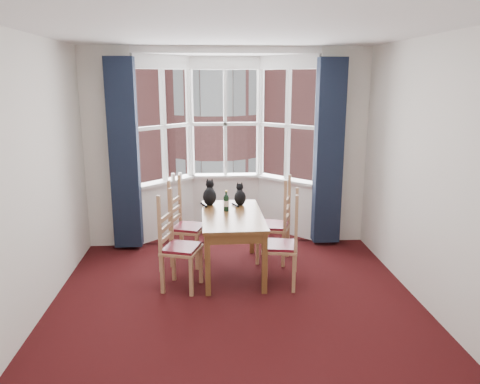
{
  "coord_description": "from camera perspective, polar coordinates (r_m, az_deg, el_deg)",
  "views": [
    {
      "loc": [
        -0.28,
        -4.35,
        2.37
      ],
      "look_at": [
        0.1,
        1.05,
        1.05
      ],
      "focal_mm": 35.0,
      "sensor_mm": 36.0,
      "label": 1
    }
  ],
  "objects": [
    {
      "name": "wall_left",
      "position": [
        4.78,
        -25.0,
        0.7
      ],
      "size": [
        0.0,
        4.5,
        4.5
      ],
      "primitive_type": "plane",
      "rotation": [
        1.57,
        0.0,
        1.57
      ],
      "color": "silver",
      "rests_on": "floor"
    },
    {
      "name": "cat_left",
      "position": [
        6.14,
        -3.72,
        -0.36
      ],
      "size": [
        0.19,
        0.26,
        0.34
      ],
      "color": "black",
      "rests_on": "dining_table"
    },
    {
      "name": "wall_near",
      "position": [
        2.33,
        3.25,
        -10.86
      ],
      "size": [
        4.0,
        0.0,
        4.0
      ],
      "primitive_type": "plane",
      "rotation": [
        -1.57,
        0.0,
        0.0
      ],
      "color": "silver",
      "rests_on": "floor"
    },
    {
      "name": "wall_right",
      "position": [
        5.01,
        23.18,
        1.41
      ],
      "size": [
        0.0,
        4.5,
        4.5
      ],
      "primitive_type": "plane",
      "rotation": [
        1.57,
        0.0,
        -1.57
      ],
      "color": "silver",
      "rests_on": "floor"
    },
    {
      "name": "wall_back_pier_right",
      "position": [
        6.95,
        12.24,
        5.35
      ],
      "size": [
        0.7,
        0.12,
        2.8
      ],
      "primitive_type": "cube",
      "color": "silver",
      "rests_on": "floor"
    },
    {
      "name": "street",
      "position": [
        37.55,
        -3.43,
        0.76
      ],
      "size": [
        80.0,
        80.0,
        0.0
      ],
      "primitive_type": "plane",
      "color": "#333335",
      "rests_on": "ground"
    },
    {
      "name": "cat_right",
      "position": [
        6.12,
        0.0,
        -0.54
      ],
      "size": [
        0.15,
        0.22,
        0.3
      ],
      "color": "black",
      "rests_on": "dining_table"
    },
    {
      "name": "candle_tall",
      "position": [
        7.12,
        -8.15,
        1.83
      ],
      "size": [
        0.06,
        0.06,
        0.11
      ],
      "primitive_type": "cylinder",
      "color": "white",
      "rests_on": "bay_window"
    },
    {
      "name": "chair_left_far",
      "position": [
        6.15,
        -7.07,
        -4.39
      ],
      "size": [
        0.51,
        0.52,
        0.92
      ],
      "color": "#AA7B52",
      "rests_on": "floor"
    },
    {
      "name": "wine_bottle",
      "position": [
        5.84,
        -1.69,
        -1.24
      ],
      "size": [
        0.07,
        0.07,
        0.26
      ],
      "color": "black",
      "rests_on": "dining_table"
    },
    {
      "name": "chair_left_near",
      "position": [
        5.44,
        -8.06,
        -6.87
      ],
      "size": [
        0.5,
        0.52,
        0.92
      ],
      "color": "#AA7B52",
      "rests_on": "floor"
    },
    {
      "name": "tenement_building",
      "position": [
        18.38,
        -3.15,
        11.25
      ],
      "size": [
        18.4,
        7.8,
        15.2
      ],
      "color": "#A55A55",
      "rests_on": "street"
    },
    {
      "name": "candle_short",
      "position": [
        7.14,
        -7.31,
        1.9
      ],
      "size": [
        0.06,
        0.06,
        0.11
      ],
      "primitive_type": "cylinder",
      "color": "white",
      "rests_on": "bay_window"
    },
    {
      "name": "curtain_right",
      "position": [
        6.72,
        10.75,
        4.72
      ],
      "size": [
        0.38,
        0.22,
        2.6
      ],
      "primitive_type": "cube",
      "color": "#161F33",
      "rests_on": "floor"
    },
    {
      "name": "curtain_left",
      "position": [
        6.6,
        -13.92,
        4.41
      ],
      "size": [
        0.38,
        0.22,
        2.6
      ],
      "primitive_type": "cube",
      "color": "#161F33",
      "rests_on": "floor"
    },
    {
      "name": "chair_right_far",
      "position": [
        6.16,
        4.89,
        -4.29
      ],
      "size": [
        0.51,
        0.52,
        0.92
      ],
      "color": "#AA7B52",
      "rests_on": "floor"
    },
    {
      "name": "bay_window",
      "position": [
        7.18,
        -1.72,
        5.92
      ],
      "size": [
        2.76,
        0.94,
        2.8
      ],
      "color": "white",
      "rests_on": "floor"
    },
    {
      "name": "chair_right_near",
      "position": [
        5.46,
        5.85,
        -6.73
      ],
      "size": [
        0.47,
        0.49,
        0.92
      ],
      "color": "#AA7B52",
      "rests_on": "floor"
    },
    {
      "name": "ceiling",
      "position": [
        4.38,
        -0.35,
        19.34
      ],
      "size": [
        4.5,
        4.5,
        0.0
      ],
      "primitive_type": "plane",
      "rotation": [
        3.14,
        0.0,
        0.0
      ],
      "color": "white",
      "rests_on": "floor"
    },
    {
      "name": "wall_back_pier_left",
      "position": [
        6.81,
        -15.6,
        5.01
      ],
      "size": [
        0.7,
        0.12,
        2.8
      ],
      "primitive_type": "cube",
      "color": "silver",
      "rests_on": "floor"
    },
    {
      "name": "floor",
      "position": [
        4.96,
        -0.3,
        -14.82
      ],
      "size": [
        4.5,
        4.5,
        0.0
      ],
      "primitive_type": "plane",
      "color": "black",
      "rests_on": "ground"
    },
    {
      "name": "dining_table",
      "position": [
        5.75,
        -0.95,
        -3.64
      ],
      "size": [
        0.76,
        1.38,
        0.75
      ],
      "color": "brown",
      "rests_on": "floor"
    }
  ]
}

